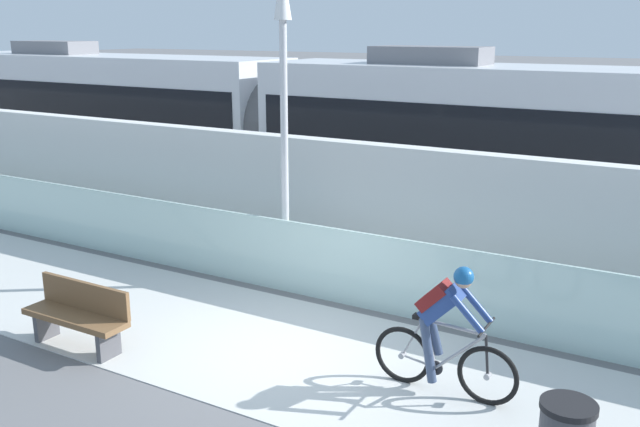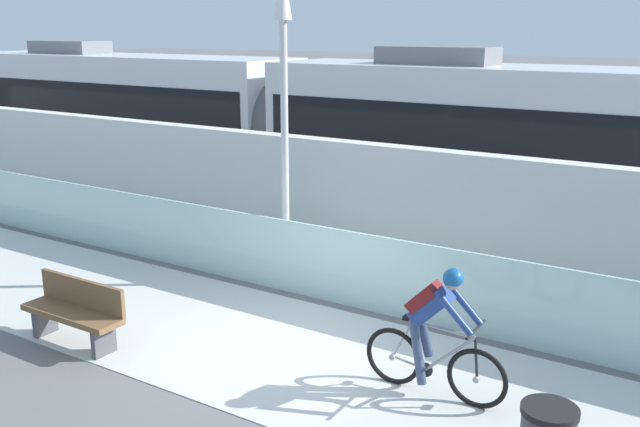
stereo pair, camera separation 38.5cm
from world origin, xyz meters
TOP-DOWN VIEW (x-y plane):
  - ground_plane at (0.00, 0.00)m, footprint 200.00×200.00m
  - bike_path_deck at (0.00, 0.00)m, footprint 32.00×3.20m
  - glass_parapet at (0.00, 1.85)m, footprint 32.00×0.05m
  - concrete_barrier_wall at (0.00, 3.65)m, footprint 32.00×0.36m
  - tram_rail_near at (0.00, 6.13)m, footprint 32.00×0.08m
  - tram_rail_far at (0.00, 7.57)m, footprint 32.00×0.08m
  - tram at (-4.53, 6.85)m, footprint 22.56×2.54m
  - cyclist_on_bike at (2.24, -0.00)m, footprint 1.77×0.58m
  - lamp_post_antenna at (-1.34, 2.15)m, footprint 0.28×0.28m
  - bench at (-2.43, -1.29)m, footprint 1.60×0.45m

SIDE VIEW (x-z plane):
  - ground_plane at x=0.00m, z-range 0.00..0.00m
  - tram_rail_near at x=0.00m, z-range 0.00..0.01m
  - tram_rail_far at x=0.00m, z-range 0.00..0.01m
  - bike_path_deck at x=0.00m, z-range 0.00..0.01m
  - bench at x=-2.43m, z-range 0.03..0.92m
  - glass_parapet at x=0.00m, z-range 0.00..1.21m
  - cyclist_on_bike at x=2.24m, z-range -0.01..1.60m
  - concrete_barrier_wall at x=0.00m, z-range 0.00..2.25m
  - tram at x=-4.53m, z-range -0.01..3.80m
  - lamp_post_antenna at x=-1.34m, z-range 0.69..5.89m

